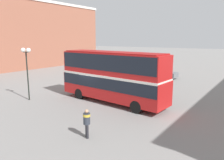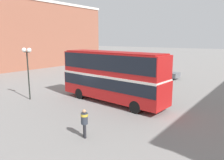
% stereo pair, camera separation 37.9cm
% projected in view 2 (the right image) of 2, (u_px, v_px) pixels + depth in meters
% --- Properties ---
extents(ground_plane, '(240.00, 240.00, 0.00)m').
position_uv_depth(ground_plane, '(95.00, 99.00, 21.24)').
color(ground_plane, gray).
extents(building_row_left, '(9.34, 32.71, 13.25)m').
position_uv_depth(building_row_left, '(32.00, 35.00, 45.54)').
color(building_row_left, '#935642').
rests_on(building_row_left, ground_plane).
extents(double_decker_bus, '(10.80, 3.30, 4.67)m').
position_uv_depth(double_decker_bus, '(112.00, 74.00, 19.80)').
color(double_decker_bus, red).
rests_on(double_decker_bus, ground_plane).
extents(pedestrian_foreground, '(0.61, 0.61, 1.75)m').
position_uv_depth(pedestrian_foreground, '(84.00, 120.00, 12.90)').
color(pedestrian_foreground, '#232328').
rests_on(pedestrian_foreground, ground_plane).
extents(parked_car_kerb_near, '(4.76, 2.05, 1.49)m').
position_uv_depth(parked_car_kerb_near, '(163.00, 73.00, 32.56)').
color(parked_car_kerb_near, slate).
rests_on(parked_car_kerb_near, ground_plane).
extents(parked_car_kerb_far, '(4.25, 2.76, 1.59)m').
position_uv_depth(parked_car_kerb_far, '(125.00, 77.00, 29.28)').
color(parked_car_kerb_far, black).
rests_on(parked_car_kerb_far, ground_plane).
extents(street_lamp_twin_globe, '(1.25, 0.41, 4.98)m').
position_uv_depth(street_lamp_twin_globe, '(27.00, 58.00, 20.47)').
color(street_lamp_twin_globe, black).
rests_on(street_lamp_twin_globe, ground_plane).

